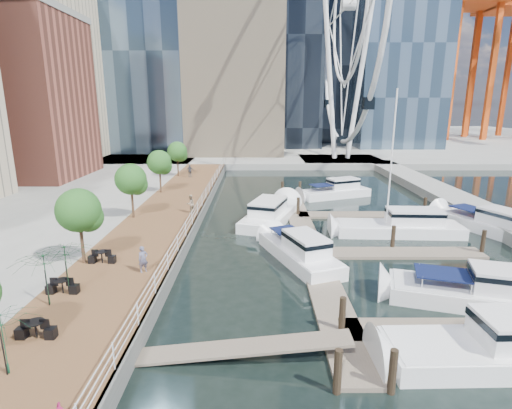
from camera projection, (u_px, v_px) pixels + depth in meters
The scene contains 18 objects.
ground at pixel (275, 311), 20.53m from camera, with size 520.00×520.00×0.00m, color black.
boardwalk at pixel (165, 220), 34.96m from camera, with size 6.00×60.00×1.00m, color brown.
seawall at pixel (199, 220), 34.96m from camera, with size 0.25×60.00×1.00m, color #595954.
land_far at pixel (260, 138), 119.32m from camera, with size 200.00×114.00×1.00m, color gray.
breakwater at pixel (466, 206), 39.78m from camera, with size 4.00×60.00×1.00m, color gray.
pier at pixel (341, 161), 70.81m from camera, with size 14.00×12.00×1.00m, color gray.
railing at pixel (197, 208), 34.71m from camera, with size 0.10×60.00×1.05m, color white, non-canonical shape.
floating_docks at pixel (375, 239), 30.08m from camera, with size 16.00×34.00×2.60m.
ferris_wheel at pixel (349, 5), 64.60m from camera, with size 5.80×45.60×47.80m.
port_cranes at pixel (509, 68), 108.33m from camera, with size 40.00×52.00×38.00m.
street_trees at pixel (131, 179), 33.07m from camera, with size 2.60×42.60×4.60m.
cafe_tables at pixel (51, 306), 18.27m from camera, with size 2.50×13.70×0.74m.
yacht_foreground at pixel (485, 305), 21.10m from camera, with size 2.85×10.65×2.15m, color white, non-canonical shape.
pedestrian_near at pixel (143, 259), 22.69m from camera, with size 0.56×0.37×1.54m, color #555671.
pedestrian_mid at pixel (190, 204), 35.18m from camera, with size 0.79×0.62×1.63m, color gray.
pedestrian_far at pixel (190, 171), 52.30m from camera, with size 0.99×0.41×1.70m, color #373A45.
moored_yachts at pixel (383, 236), 32.18m from camera, with size 24.89×34.52×11.50m.
cafe_seating at pixel (45, 290), 17.79m from camera, with size 4.63×9.60×2.70m.
Camera 1 is at (-0.96, -18.57, 10.34)m, focal length 28.00 mm.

